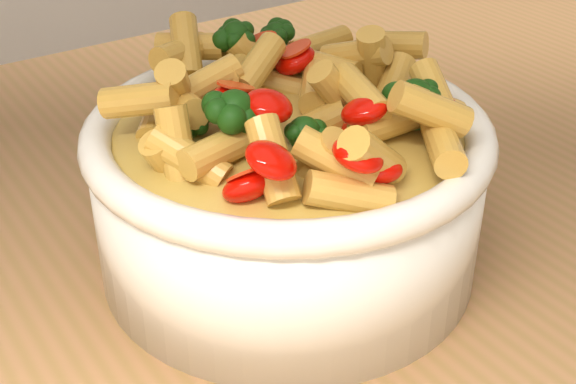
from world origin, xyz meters
TOP-DOWN VIEW (x-y plane):
  - table at (0.00, 0.00)m, footprint 1.20×0.80m
  - serving_bowl at (-0.01, -0.01)m, footprint 0.23×0.23m
  - pasta_salad at (-0.01, -0.01)m, footprint 0.18×0.18m

SIDE VIEW (x-z plane):
  - table at x=0.00m, z-range 0.35..1.25m
  - serving_bowl at x=-0.01m, z-range 0.90..1.00m
  - pasta_salad at x=-0.01m, z-range 0.99..1.03m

